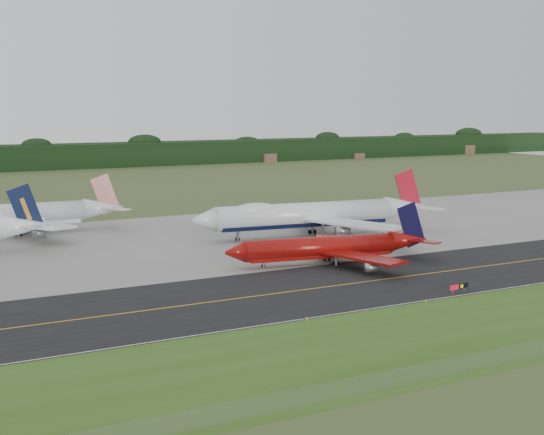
{
  "coord_description": "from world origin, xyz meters",
  "views": [
    {
      "loc": [
        -79.48,
        -113.24,
        31.3
      ],
      "look_at": [
        -7.77,
        22.0,
        8.64
      ],
      "focal_mm": 50.0,
      "sensor_mm": 36.0,
      "label": 1
    }
  ],
  "objects": [
    {
      "name": "edge_marker_center",
      "position": [
        -2.37,
        -20.5,
        0.25
      ],
      "size": [
        0.16,
        0.16,
        0.5
      ],
      "primitive_type": "cylinder",
      "color": "yellow",
      "rests_on": "ground"
    },
    {
      "name": "taxiway",
      "position": [
        0.0,
        -4.0,
        0.01
      ],
      "size": [
        400.0,
        32.0,
        0.02
      ],
      "primitive_type": "cube",
      "color": "black",
      "rests_on": "ground"
    },
    {
      "name": "apron",
      "position": [
        0.0,
        51.0,
        0.01
      ],
      "size": [
        400.0,
        78.0,
        0.01
      ],
      "primitive_type": "cube",
      "color": "gray",
      "rests_on": "ground"
    },
    {
      "name": "taxiway_centreline",
      "position": [
        0.0,
        -4.0,
        0.03
      ],
      "size": [
        400.0,
        0.4,
        0.0
      ],
      "primitive_type": "cube",
      "color": "#C38D12",
      "rests_on": "taxiway"
    },
    {
      "name": "grass_verge",
      "position": [
        0.0,
        -35.0,
        0.01
      ],
      "size": [
        400.0,
        30.0,
        0.01
      ],
      "primitive_type": "cube",
      "color": "#345619",
      "rests_on": "ground"
    },
    {
      "name": "ground",
      "position": [
        0.0,
        0.0,
        0.0
      ],
      "size": [
        600.0,
        600.0,
        0.0
      ],
      "primitive_type": "plane",
      "color": "#3A4C23",
      "rests_on": "ground"
    },
    {
      "name": "taxiway_sign",
      "position": [
        6.8,
        -17.99,
        1.04
      ],
      "size": [
        4.42,
        0.81,
        1.48
      ],
      "color": "slate",
      "rests_on": "ground"
    },
    {
      "name": "jet_red_737",
      "position": [
        0.67,
        12.67,
        3.24
      ],
      "size": [
        43.32,
        34.93,
        11.72
      ],
      "color": "maroon",
      "rests_on": "ground"
    },
    {
      "name": "taxiway_edge_line",
      "position": [
        0.0,
        -19.5,
        0.03
      ],
      "size": [
        400.0,
        0.25,
        0.0
      ],
      "primitive_type": "cube",
      "color": "silver",
      "rests_on": "taxiway"
    },
    {
      "name": "jet_star_tail",
      "position": [
        -49.24,
        77.94,
        4.72
      ],
      "size": [
        53.75,
        44.88,
        14.17
      ],
      "color": "silver",
      "rests_on": "ground"
    },
    {
      "name": "horizon_treeline",
      "position": [
        0.0,
        273.76,
        5.47
      ],
      "size": [
        700.0,
        25.0,
        12.0
      ],
      "color": "black",
      "rests_on": "ground"
    },
    {
      "name": "jet_ba_747",
      "position": [
        13.75,
        41.65,
        5.31
      ],
      "size": [
        62.04,
        51.06,
        15.59
      ],
      "color": "silver",
      "rests_on": "ground"
    },
    {
      "name": "edge_marker_left",
      "position": [
        -24.51,
        -20.5,
        0.25
      ],
      "size": [
        0.16,
        0.16,
        0.5
      ],
      "primitive_type": "cylinder",
      "color": "yellow",
      "rests_on": "ground"
    }
  ]
}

